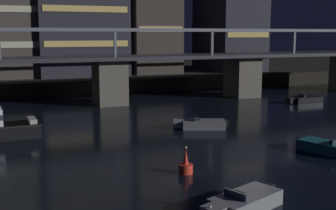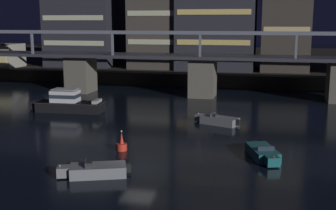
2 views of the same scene
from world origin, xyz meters
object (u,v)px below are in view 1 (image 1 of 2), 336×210
object	(u,v)px
speedboat_mid_left	(202,124)
speedboat_mid_right	(243,203)
channel_buoy	(186,166)
speedboat_near_right	(305,100)
speedboat_mid_center	(328,148)
river_bridge	(110,72)

from	to	relation	value
speedboat_mid_left	speedboat_mid_right	size ratio (longest dim) A/B	0.99
channel_buoy	speedboat_near_right	bearing A→B (deg)	38.72
speedboat_near_right	speedboat_mid_center	distance (m)	24.71
speedboat_mid_center	speedboat_mid_right	xyz separation A→B (m)	(-11.53, -7.00, 0.00)
speedboat_mid_center	river_bridge	bearing A→B (deg)	108.06
speedboat_mid_right	channel_buoy	xyz separation A→B (m)	(-0.24, 6.50, 0.06)
speedboat_mid_right	channel_buoy	bearing A→B (deg)	92.08
speedboat_mid_left	speedboat_mid_center	bearing A→B (deg)	-65.97
speedboat_mid_right	speedboat_mid_center	bearing A→B (deg)	31.26
speedboat_mid_left	channel_buoy	world-z (taller)	channel_buoy
speedboat_near_right	channel_buoy	size ratio (longest dim) A/B	2.95
speedboat_near_right	speedboat_mid_right	size ratio (longest dim) A/B	1.02
speedboat_mid_left	river_bridge	bearing A→B (deg)	103.97
river_bridge	channel_buoy	world-z (taller)	river_bridge
speedboat_mid_left	channel_buoy	xyz separation A→B (m)	(-6.80, -11.66, 0.06)
river_bridge	speedboat_mid_left	world-z (taller)	river_bridge
speedboat_near_right	speedboat_mid_left	size ratio (longest dim) A/B	1.03
river_bridge	speedboat_mid_center	size ratio (longest dim) A/B	16.02
speedboat_near_right	speedboat_mid_left	distance (m)	21.17
speedboat_near_right	speedboat_mid_right	xyz separation A→B (m)	(-25.67, -27.26, 0.00)
speedboat_mid_center	channel_buoy	distance (m)	11.78
speedboat_mid_center	speedboat_mid_right	distance (m)	13.49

